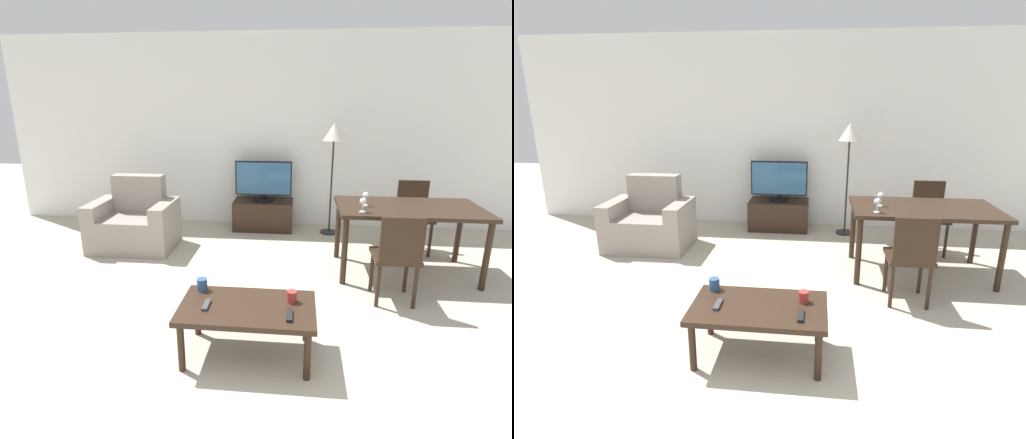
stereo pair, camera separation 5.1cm
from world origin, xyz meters
TOP-DOWN VIEW (x-y plane):
  - ground_plane at (0.00, 0.00)m, footprint 18.00×18.00m
  - wall_back at (0.00, 4.01)m, footprint 7.49×0.06m
  - armchair at (-1.45, 2.78)m, footprint 1.01×0.72m
  - tv_stand at (0.09, 3.70)m, footprint 0.84×0.48m
  - tv at (0.09, 3.70)m, footprint 0.80×0.28m
  - coffee_table at (0.25, 0.69)m, footprint 0.97×0.56m
  - dining_table at (1.74, 2.33)m, footprint 1.47×0.84m
  - dining_chair_near at (1.48, 1.61)m, footprint 0.40×0.40m
  - dining_chair_far at (2.00, 3.05)m, footprint 0.40×0.40m
  - floor_lamp at (1.03, 3.59)m, footprint 0.29×0.29m
  - remote_primary at (-0.04, 0.65)m, footprint 0.04×0.15m
  - remote_secondary at (0.55, 0.57)m, footprint 0.04×0.15m
  - cup_white_near at (-0.13, 0.89)m, footprint 0.08×0.08m
  - cup_colored_far at (0.56, 0.78)m, footprint 0.08×0.08m
  - wine_glass_left at (1.22, 2.06)m, footprint 0.07×0.07m
  - wine_glass_center at (1.29, 2.31)m, footprint 0.07×0.07m

SIDE VIEW (x-z plane):
  - ground_plane at x=0.00m, z-range 0.00..0.00m
  - tv_stand at x=0.09m, z-range 0.00..0.42m
  - armchair at x=-1.45m, z-range -0.14..0.75m
  - coffee_table at x=0.25m, z-range 0.15..0.55m
  - remote_primary at x=-0.04m, z-range 0.40..0.42m
  - remote_secondary at x=0.55m, z-range 0.40..0.42m
  - cup_colored_far at x=0.56m, z-range 0.40..0.49m
  - cup_white_near at x=-0.13m, z-range 0.40..0.50m
  - dining_chair_near at x=1.48m, z-range 0.06..0.91m
  - dining_chair_far at x=2.00m, z-range 0.06..0.91m
  - dining_table at x=1.74m, z-range 0.29..1.03m
  - tv at x=0.09m, z-range 0.42..0.99m
  - wine_glass_left at x=1.22m, z-range 0.77..0.92m
  - wine_glass_center at x=1.29m, z-range 0.77..0.92m
  - floor_lamp at x=1.03m, z-range 0.53..2.04m
  - wall_back at x=0.00m, z-range 0.00..2.70m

